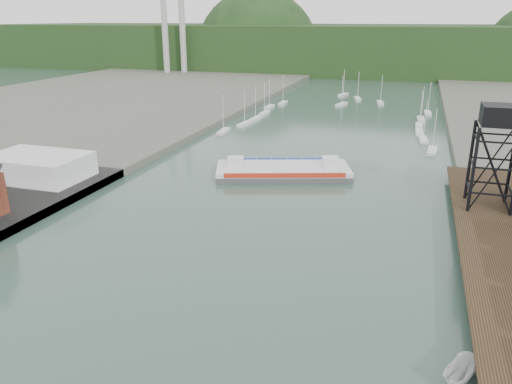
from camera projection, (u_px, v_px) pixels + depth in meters
The scene contains 7 objects.
white_shed at pixel (38, 166), 93.93m from camera, with size 18.00×12.00×4.50m, color silver.
lift_tower at pixel (500, 122), 74.45m from camera, with size 6.50×6.50×16.00m.
marina_sailboats at pixel (342, 115), 161.87m from camera, with size 57.71×92.65×0.90m.
smokestacks at pixel (173, 18), 267.10m from camera, with size 11.20×8.20×60.00m.
distant_hills at pixel (376, 52), 306.08m from camera, with size 500.00×120.00×80.00m.
chain_ferry at pixel (283, 170), 100.99m from camera, with size 28.66×18.56×3.84m.
motorboat at pixel (460, 374), 43.47m from camera, with size 2.00×5.33×2.06m, color silver.
Camera 1 is at (22.76, -23.34, 30.41)m, focal length 35.00 mm.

